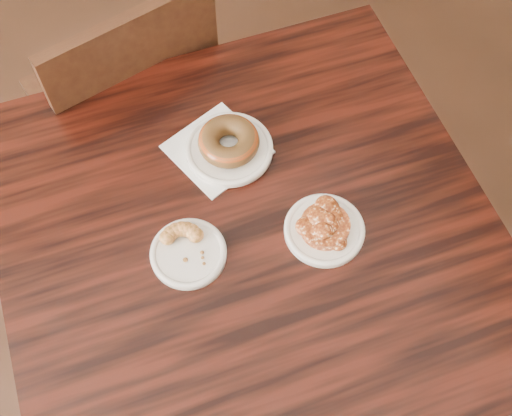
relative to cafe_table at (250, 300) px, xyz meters
name	(u,v)px	position (x,y,z in m)	size (l,w,h in m)	color
room_walls	(115,234)	(-0.23, -0.26, 1.02)	(5.02, 5.02, 2.80)	#C2AA8C
cafe_table	(250,300)	(0.00, 0.00, 0.00)	(0.93, 0.93, 0.75)	black
chair_far	(121,99)	(-0.08, 0.65, 0.08)	(0.45, 0.45, 0.90)	black
napkin	(217,149)	(0.02, 0.20, 0.38)	(0.17, 0.17, 0.00)	white
plate_donut	(229,149)	(0.04, 0.18, 0.39)	(0.18, 0.18, 0.01)	white
plate_cruller	(188,254)	(-0.12, 0.00, 0.38)	(0.14, 0.14, 0.01)	white
plate_fritter	(324,230)	(0.13, -0.06, 0.38)	(0.15, 0.15, 0.01)	white
glazed_donut	(229,141)	(0.04, 0.18, 0.41)	(0.12, 0.12, 0.04)	#8E3714
apple_fritter	(325,225)	(0.13, -0.06, 0.40)	(0.13, 0.13, 0.03)	#4C1808
cruller_fragment	(187,249)	(-0.12, 0.00, 0.40)	(0.10, 0.10, 0.03)	brown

